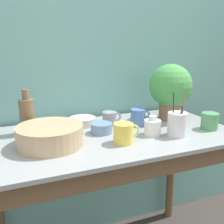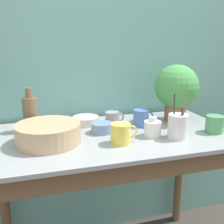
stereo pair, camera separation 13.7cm
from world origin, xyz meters
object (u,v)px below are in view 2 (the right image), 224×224
Objects in this scene: mug_blue at (141,118)px; bowl_small_blue at (102,128)px; utensil_cup at (178,126)px; mug_grey at (113,118)px; bottle_tall at (30,113)px; mug_yellow at (121,134)px; bowl_small_cream at (86,120)px; potted_plant at (176,89)px; bowl_wash_large at (48,133)px; mug_green at (215,124)px; bottle_short at (153,128)px.

bowl_small_blue is (-0.25, -0.05, -0.02)m from mug_blue.
mug_grey is at bearing 129.92° from utensil_cup.
mug_yellow is (0.42, -0.31, -0.05)m from bottle_tall.
mug_blue is at bearing -22.68° from bowl_small_cream.
utensil_cup is (-0.14, -0.28, -0.14)m from potted_plant.
bowl_wash_large is 0.34m from bowl_small_cream.
mug_grey is 0.49× the size of utensil_cup.
mug_grey is at bearing 50.60° from bowl_small_blue.
bottle_tall is at bearing 171.90° from mug_blue.
bowl_small_cream is (-0.11, 0.35, -0.03)m from mug_yellow.
bowl_wash_large is 0.88m from mug_green.
potted_plant is at bearing -9.13° from bowl_small_cream.
potted_plant reaches higher than utensil_cup.
bowl_small_blue is (-0.09, -0.11, -0.01)m from mug_grey.
bowl_small_cream is at bearing 170.87° from potted_plant.
bowl_small_blue is at bearing 164.01° from mug_green.
bottle_tall is 0.46m from mug_grey.
mug_yellow is at bearing -165.36° from bottle_short.
mug_grey reaches higher than bowl_small_cream.
mug_yellow is 0.19m from bowl_small_blue.
bowl_wash_large reaches higher than mug_green.
mug_blue is (0.20, 0.23, -0.00)m from mug_yellow.
bowl_small_blue is 0.49× the size of utensil_cup.
mug_grey is 0.15m from bowl_small_blue.
mug_grey is (-0.15, 0.07, -0.01)m from mug_blue.
mug_green is 0.57m from mug_grey.
potted_plant is at bearing -3.22° from bottle_tall.
bottle_short reaches higher than mug_blue.
mug_blue reaches higher than mug_green.
bottle_tall reaches higher than bottle_short.
mug_blue is (0.61, -0.09, -0.05)m from bottle_tall.
bottle_tall reaches higher than mug_yellow.
mug_yellow reaches higher than mug_grey.
bottle_short reaches higher than mug_green.
mug_yellow is at bearing -131.12° from mug_blue.
utensil_cup is (0.10, -0.24, 0.01)m from mug_blue.
mug_grey reaches higher than bowl_small_blue.
potted_plant is 0.52m from bowl_small_blue.
bottle_short reaches higher than mug_yellow.
mug_blue is at bearing 10.82° from bowl_small_blue.
bowl_wash_large is 3.02× the size of bottle_short.
bottle_short is at bearing -28.78° from bowl_small_blue.
bowl_small_blue is at bearing -20.20° from bottle_tall.
bowl_small_cream is at bearing 133.90° from bottle_short.
bowl_small_cream is (0.23, 0.25, -0.03)m from bowl_wash_large.
mug_blue is (-0.24, -0.04, -0.15)m from potted_plant.
bottle_short is at bearing -46.10° from bowl_small_cream.
utensil_cup is at bearing -116.68° from potted_plant.
bowl_wash_large is 0.42m from mug_grey.
mug_yellow is (-0.44, -0.27, -0.15)m from potted_plant.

